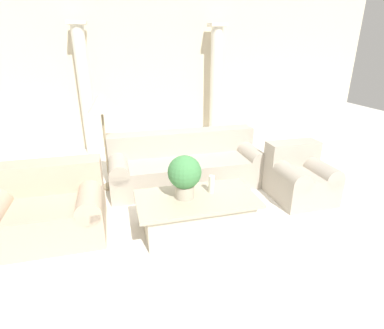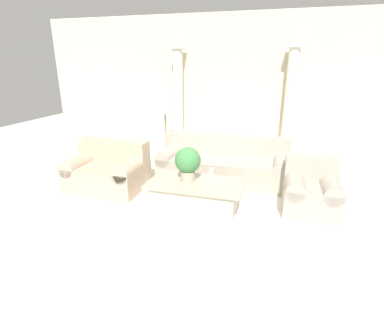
% 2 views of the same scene
% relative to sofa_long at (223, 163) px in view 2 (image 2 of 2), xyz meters
% --- Properties ---
extents(ground_plane, '(16.00, 16.00, 0.00)m').
position_rel_sofa_long_xyz_m(ground_plane, '(-0.18, -0.97, -0.32)').
color(ground_plane, silver).
extents(wall_back, '(10.00, 0.06, 3.20)m').
position_rel_sofa_long_xyz_m(wall_back, '(-0.18, 2.24, 1.28)').
color(wall_back, beige).
rests_on(wall_back, ground_plane).
extents(sofa_long, '(2.35, 0.92, 0.80)m').
position_rel_sofa_long_xyz_m(sofa_long, '(0.00, 0.00, 0.00)').
color(sofa_long, '#ADA393').
rests_on(sofa_long, ground_plane).
extents(loveseat, '(1.25, 0.92, 0.80)m').
position_rel_sofa_long_xyz_m(loveseat, '(-1.87, -0.92, 0.01)').
color(loveseat, tan).
rests_on(loveseat, ground_plane).
extents(coffee_table, '(1.39, 0.76, 0.43)m').
position_rel_sofa_long_xyz_m(coffee_table, '(-0.19, -1.30, -0.10)').
color(coffee_table, beige).
rests_on(coffee_table, ground_plane).
extents(potted_plant, '(0.38, 0.38, 0.51)m').
position_rel_sofa_long_xyz_m(potted_plant, '(-0.32, -1.26, 0.39)').
color(potted_plant, '#B2A893').
rests_on(potted_plant, coffee_table).
extents(pillar_candle, '(0.07, 0.07, 0.21)m').
position_rel_sofa_long_xyz_m(pillar_candle, '(0.02, -1.21, 0.21)').
color(pillar_candle, silver).
rests_on(pillar_candle, coffee_table).
extents(floor_lamp, '(0.39, 0.39, 1.44)m').
position_rel_sofa_long_xyz_m(floor_lamp, '(-1.19, 0.14, 0.91)').
color(floor_lamp, gray).
rests_on(floor_lamp, ground_plane).
extents(column_left, '(0.33, 0.33, 2.47)m').
position_rel_sofa_long_xyz_m(column_left, '(-1.51, 1.92, 0.94)').
color(column_left, silver).
rests_on(column_left, ground_plane).
extents(column_right, '(0.33, 0.33, 2.47)m').
position_rel_sofa_long_xyz_m(column_right, '(1.13, 1.92, 0.94)').
color(column_right, silver).
rests_on(column_right, ground_plane).
extents(armchair, '(0.77, 0.84, 0.76)m').
position_rel_sofa_long_xyz_m(armchair, '(1.46, -0.87, 0.01)').
color(armchair, '#ADA393').
rests_on(armchair, ground_plane).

